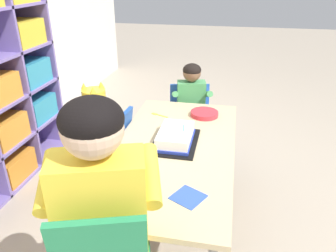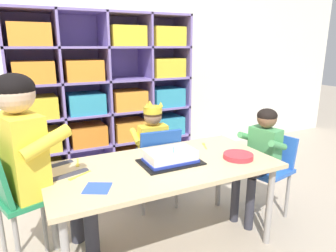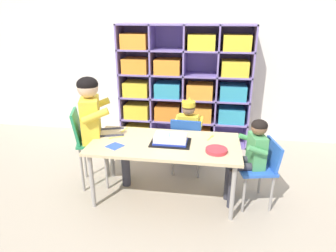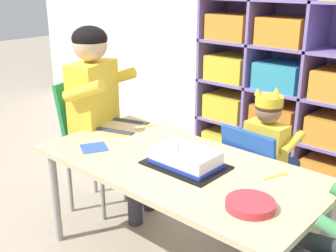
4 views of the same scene
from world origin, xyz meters
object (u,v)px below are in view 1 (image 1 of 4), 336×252
object	(u,v)px
classroom_chair_guest_side	(190,115)
birthday_cake_on_tray	(176,137)
guest_at_table_side	(191,103)
classroom_chair_blue	(109,152)
fork_near_cake_tray	(143,199)
paper_plate_stack	(204,114)
adult_helper_seated	(103,199)
fork_near_child_seat	(159,115)
activity_table	(174,154)
child_with_crown	(91,131)
fork_at_table_front_edge	(103,190)

from	to	relation	value
classroom_chair_guest_side	birthday_cake_on_tray	xyz separation A→B (m)	(-0.79, -0.02, 0.21)
guest_at_table_side	classroom_chair_blue	bearing A→B (deg)	-139.04
classroom_chair_blue	birthday_cake_on_tray	world-z (taller)	birthday_cake_on_tray
guest_at_table_side	birthday_cake_on_tray	xyz separation A→B (m)	(-0.70, -0.00, 0.07)
classroom_chair_guest_side	guest_at_table_side	distance (m)	0.17
classroom_chair_blue	classroom_chair_guest_side	xyz separation A→B (m)	(0.68, -0.42, -0.00)
fork_near_cake_tray	paper_plate_stack	bearing A→B (deg)	-40.00
guest_at_table_side	adult_helper_seated	bearing A→B (deg)	-107.40
adult_helper_seated	fork_near_child_seat	world-z (taller)	adult_helper_seated
activity_table	classroom_chair_blue	size ratio (longest dim) A/B	2.07
fork_near_child_seat	child_with_crown	bearing A→B (deg)	-125.92
fork_near_child_seat	fork_at_table_front_edge	bearing A→B (deg)	-71.81
child_with_crown	birthday_cake_on_tray	distance (m)	0.57
guest_at_table_side	fork_near_cake_tray	bearing A→B (deg)	-104.14
birthday_cake_on_tray	paper_plate_stack	bearing A→B (deg)	-16.73
paper_plate_stack	fork_near_cake_tray	world-z (taller)	paper_plate_stack
guest_at_table_side	fork_near_cake_tray	size ratio (longest dim) A/B	6.14
classroom_chair_guest_side	fork_at_table_front_edge	size ratio (longest dim) A/B	4.66
birthday_cake_on_tray	fork_near_cake_tray	size ratio (longest dim) A/B	2.70
activity_table	fork_at_table_front_edge	xyz separation A→B (m)	(-0.44, 0.23, 0.05)
adult_helper_seated	fork_near_cake_tray	world-z (taller)	adult_helper_seated
classroom_chair_guest_side	classroom_chair_blue	bearing A→B (deg)	-133.94
classroom_chair_blue	paper_plate_stack	bearing A→B (deg)	121.05
child_with_crown	fork_at_table_front_edge	world-z (taller)	child_with_crown
birthday_cake_on_tray	fork_near_child_seat	size ratio (longest dim) A/B	2.91
classroom_chair_guest_side	fork_near_child_seat	size ratio (longest dim) A/B	4.91
birthday_cake_on_tray	fork_at_table_front_edge	xyz separation A→B (m)	(-0.49, 0.23, -0.03)
classroom_chair_guest_side	guest_at_table_side	xyz separation A→B (m)	(-0.09, -0.02, 0.14)
fork_near_cake_tray	fork_at_table_front_edge	distance (m)	0.19
fork_at_table_front_edge	adult_helper_seated	bearing A→B (deg)	124.90
child_with_crown	fork_near_cake_tray	size ratio (longest dim) A/B	6.28
classroom_chair_blue	classroom_chair_guest_side	bearing A→B (deg)	151.87
classroom_chair_blue	paper_plate_stack	size ratio (longest dim) A/B	3.54
paper_plate_stack	fork_at_table_front_edge	bearing A→B (deg)	158.36
classroom_chair_guest_side	activity_table	bearing A→B (deg)	-100.63
classroom_chair_guest_side	paper_plate_stack	distance (m)	0.46
classroom_chair_guest_side	paper_plate_stack	size ratio (longest dim) A/B	3.30
classroom_chair_blue	classroom_chair_guest_side	distance (m)	0.80
activity_table	fork_near_cake_tray	distance (m)	0.48
classroom_chair_guest_side	fork_at_table_front_edge	xyz separation A→B (m)	(-1.28, 0.21, 0.18)
adult_helper_seated	fork_at_table_front_edge	world-z (taller)	adult_helper_seated
paper_plate_stack	fork_near_cake_tray	xyz separation A→B (m)	(-0.92, 0.17, -0.01)
activity_table	classroom_chair_blue	xyz separation A→B (m)	(0.16, 0.44, -0.13)
birthday_cake_on_tray	fork_near_cake_tray	bearing A→B (deg)	174.96
fork_at_table_front_edge	paper_plate_stack	bearing A→B (deg)	-101.18
classroom_chair_guest_side	fork_near_child_seat	bearing A→B (deg)	-121.41
classroom_chair_guest_side	adult_helper_seated	bearing A→B (deg)	-106.32
paper_plate_stack	adult_helper_seated	bearing A→B (deg)	167.16
child_with_crown	adult_helper_seated	bearing A→B (deg)	30.67
fork_near_cake_tray	activity_table	bearing A→B (deg)	-35.21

